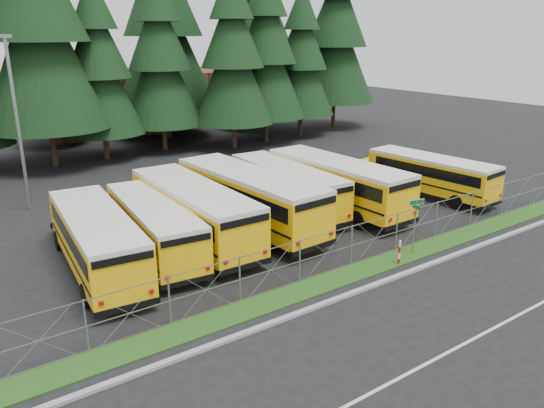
{
  "coord_description": "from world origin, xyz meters",
  "views": [
    {
      "loc": [
        -16.89,
        -17.13,
        10.32
      ],
      "look_at": [
        -1.9,
        4.0,
        1.84
      ],
      "focal_mm": 35.0,
      "sensor_mm": 36.0,
      "label": 1
    }
  ],
  "objects_px": {
    "bus_2": "(152,228)",
    "bus_4": "(245,200)",
    "bus_1": "(96,242)",
    "street_sign": "(415,215)",
    "bus_5": "(283,188)",
    "bus_east": "(426,176)",
    "striped_bollard": "(399,253)",
    "light_standard": "(17,119)",
    "bus_3": "(191,213)",
    "bus_6": "(332,185)"
  },
  "relations": [
    {
      "from": "bus_1",
      "to": "bus_2",
      "type": "height_order",
      "value": "bus_1"
    },
    {
      "from": "bus_1",
      "to": "street_sign",
      "type": "distance_m",
      "value": 14.74
    },
    {
      "from": "bus_3",
      "to": "bus_5",
      "type": "xyz_separation_m",
      "value": [
        6.71,
        1.14,
        -0.11
      ]
    },
    {
      "from": "bus_2",
      "to": "bus_3",
      "type": "height_order",
      "value": "bus_3"
    },
    {
      "from": "bus_3",
      "to": "street_sign",
      "type": "distance_m",
      "value": 11.08
    },
    {
      "from": "bus_3",
      "to": "bus_6",
      "type": "bearing_deg",
      "value": -0.75
    },
    {
      "from": "light_standard",
      "to": "bus_6",
      "type": "bearing_deg",
      "value": -34.82
    },
    {
      "from": "bus_1",
      "to": "striped_bollard",
      "type": "bearing_deg",
      "value": -26.98
    },
    {
      "from": "bus_5",
      "to": "light_standard",
      "type": "relative_size",
      "value": 1.06
    },
    {
      "from": "bus_1",
      "to": "striped_bollard",
      "type": "height_order",
      "value": "bus_1"
    },
    {
      "from": "street_sign",
      "to": "bus_6",
      "type": "bearing_deg",
      "value": 79.03
    },
    {
      "from": "bus_3",
      "to": "bus_5",
      "type": "relative_size",
      "value": 1.08
    },
    {
      "from": "bus_2",
      "to": "bus_4",
      "type": "xyz_separation_m",
      "value": [
        5.59,
        0.49,
        0.25
      ]
    },
    {
      "from": "bus_5",
      "to": "bus_6",
      "type": "height_order",
      "value": "bus_6"
    },
    {
      "from": "street_sign",
      "to": "bus_2",
      "type": "bearing_deg",
      "value": 143.9
    },
    {
      "from": "striped_bollard",
      "to": "light_standard",
      "type": "distance_m",
      "value": 22.55
    },
    {
      "from": "bus_3",
      "to": "bus_east",
      "type": "height_order",
      "value": "bus_3"
    },
    {
      "from": "bus_4",
      "to": "bus_6",
      "type": "relative_size",
      "value": 1.04
    },
    {
      "from": "bus_5",
      "to": "bus_east",
      "type": "height_order",
      "value": "bus_5"
    },
    {
      "from": "bus_4",
      "to": "light_standard",
      "type": "height_order",
      "value": "light_standard"
    },
    {
      "from": "street_sign",
      "to": "striped_bollard",
      "type": "height_order",
      "value": "street_sign"
    },
    {
      "from": "bus_2",
      "to": "street_sign",
      "type": "height_order",
      "value": "street_sign"
    },
    {
      "from": "bus_1",
      "to": "street_sign",
      "type": "xyz_separation_m",
      "value": [
        12.97,
        -6.99,
        0.62
      ]
    },
    {
      "from": "street_sign",
      "to": "light_standard",
      "type": "height_order",
      "value": "light_standard"
    },
    {
      "from": "bus_1",
      "to": "bus_3",
      "type": "bearing_deg",
      "value": 14.51
    },
    {
      "from": "bus_1",
      "to": "street_sign",
      "type": "height_order",
      "value": "bus_1"
    },
    {
      "from": "bus_2",
      "to": "light_standard",
      "type": "distance_m",
      "value": 11.87
    },
    {
      "from": "bus_6",
      "to": "bus_east",
      "type": "height_order",
      "value": "bus_6"
    },
    {
      "from": "bus_5",
      "to": "street_sign",
      "type": "xyz_separation_m",
      "value": [
        1.16,
        -8.93,
        0.63
      ]
    },
    {
      "from": "bus_east",
      "to": "bus_5",
      "type": "bearing_deg",
      "value": 157.79
    },
    {
      "from": "bus_6",
      "to": "light_standard",
      "type": "relative_size",
      "value": 1.15
    },
    {
      "from": "bus_4",
      "to": "bus_6",
      "type": "distance_m",
      "value": 6.0
    },
    {
      "from": "bus_1",
      "to": "bus_6",
      "type": "height_order",
      "value": "bus_6"
    },
    {
      "from": "bus_2",
      "to": "bus_east",
      "type": "relative_size",
      "value": 1.02
    },
    {
      "from": "bus_4",
      "to": "street_sign",
      "type": "height_order",
      "value": "bus_4"
    },
    {
      "from": "bus_5",
      "to": "street_sign",
      "type": "bearing_deg",
      "value": -79.75
    },
    {
      "from": "bus_1",
      "to": "light_standard",
      "type": "xyz_separation_m",
      "value": [
        -0.6,
        10.96,
        4.09
      ]
    },
    {
      "from": "bus_5",
      "to": "striped_bollard",
      "type": "height_order",
      "value": "bus_5"
    },
    {
      "from": "bus_6",
      "to": "bus_east",
      "type": "xyz_separation_m",
      "value": [
        6.86,
        -1.44,
        -0.22
      ]
    },
    {
      "from": "light_standard",
      "to": "bus_3",
      "type": "bearing_deg",
      "value": -60.74
    },
    {
      "from": "bus_4",
      "to": "bus_3",
      "type": "bearing_deg",
      "value": 178.35
    },
    {
      "from": "bus_5",
      "to": "bus_east",
      "type": "distance_m",
      "value": 9.9
    },
    {
      "from": "bus_3",
      "to": "bus_6",
      "type": "xyz_separation_m",
      "value": [
        9.32,
        -0.28,
        0.02
      ]
    },
    {
      "from": "bus_3",
      "to": "bus_6",
      "type": "relative_size",
      "value": 0.99
    },
    {
      "from": "bus_4",
      "to": "bus_5",
      "type": "bearing_deg",
      "value": 14.12
    },
    {
      "from": "bus_5",
      "to": "bus_3",
      "type": "bearing_deg",
      "value": -167.55
    },
    {
      "from": "street_sign",
      "to": "bus_east",
      "type": "bearing_deg",
      "value": 36.09
    },
    {
      "from": "bus_1",
      "to": "bus_5",
      "type": "relative_size",
      "value": 1.01
    },
    {
      "from": "bus_6",
      "to": "street_sign",
      "type": "distance_m",
      "value": 7.66
    },
    {
      "from": "bus_4",
      "to": "bus_east",
      "type": "bearing_deg",
      "value": -11.14
    }
  ]
}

